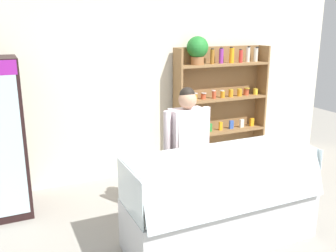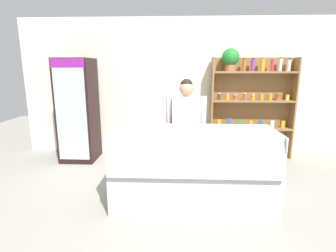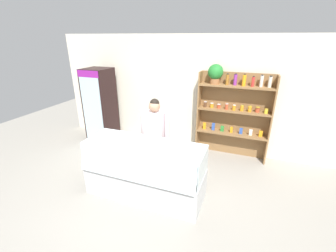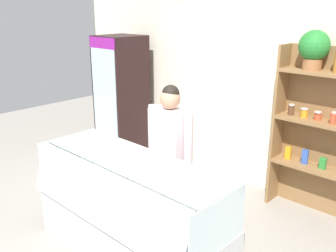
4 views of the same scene
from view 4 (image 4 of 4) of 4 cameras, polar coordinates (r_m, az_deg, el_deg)
back_wall at (r=4.95m, az=13.98°, el=5.84°), size 6.80×0.10×2.70m
drinks_fridge at (r=5.96m, az=-7.13°, el=4.33°), size 0.63×0.66×1.91m
deli_display_case at (r=3.73m, az=-5.76°, el=-15.08°), size 2.03×0.79×1.01m
shop_clerk at (r=3.88m, az=0.25°, el=-3.28°), size 0.59×0.25×1.59m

